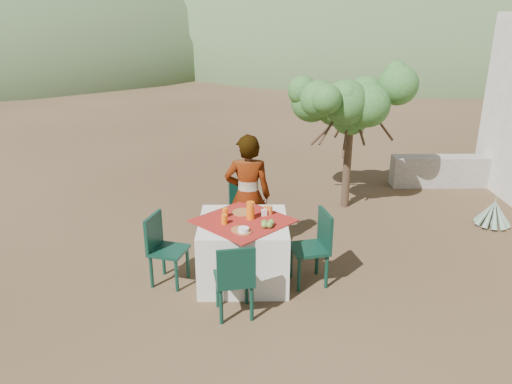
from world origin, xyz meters
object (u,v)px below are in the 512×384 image
table (243,250)px  agave (493,214)px  shrub_tree (354,109)px  chair_far (246,210)px  person (248,196)px  chair_near (235,278)px  chair_right (315,244)px  chair_left (163,246)px  juice_pitcher (250,210)px

table → agave: (3.69, 1.52, -0.19)m
table → shrub_tree: shrub_tree is taller
chair_far → person: bearing=-104.1°
shrub_tree → person: bearing=-133.6°
person → shrub_tree: size_ratio=0.80×
table → person: person is taller
chair_near → shrub_tree: bearing=-129.1°
chair_far → person: (0.03, -0.29, 0.32)m
chair_right → chair_far: bearing=-153.8°
shrub_tree → agave: 2.59m
chair_far → chair_near: chair_far is taller
person → shrub_tree: 2.50m
chair_near → person: 1.51m
chair_far → person: size_ratio=0.55×
person → chair_left: bearing=38.0°
table → juice_pitcher: (0.08, 0.04, 0.49)m
chair_right → shrub_tree: 2.82m
chair_far → person: 0.43m
chair_right → juice_pitcher: (-0.75, 0.12, 0.37)m
agave → juice_pitcher: 3.96m
chair_far → chair_right: size_ratio=1.00×
chair_right → juice_pitcher: size_ratio=4.25×
chair_far → chair_right: same height
agave → table: bearing=-157.6°
chair_near → juice_pitcher: (0.16, 0.84, 0.40)m
juice_pitcher → agave: bearing=22.4°
chair_right → juice_pitcher: bearing=-110.9°
table → juice_pitcher: 0.50m
chair_near → chair_left: (-0.86, 0.74, -0.00)m
chair_right → chair_near: bearing=-63.6°
table → chair_far: bearing=88.5°
table → person: size_ratio=0.81×
table → juice_pitcher: size_ratio=6.25×
chair_left → juice_pitcher: (1.02, 0.10, 0.40)m
chair_far → chair_left: bearing=-152.4°
agave → juice_pitcher: bearing=-157.6°
chair_left → juice_pitcher: juice_pitcher is taller
shrub_tree → chair_left: bearing=-137.0°
shrub_tree → chair_right: bearing=-109.1°
chair_far → chair_left: 1.40m
chair_right → juice_pitcher: juice_pitcher is taller
chair_far → shrub_tree: 2.45m
table → chair_left: chair_left is taller
person → juice_pitcher: (0.03, -0.62, 0.06)m
chair_right → table: bearing=-107.3°
person → agave: 3.79m
chair_left → chair_near: bearing=-114.2°
table → chair_near: 0.81m
person → agave: bearing=-165.1°
chair_far → chair_left: chair_far is taller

